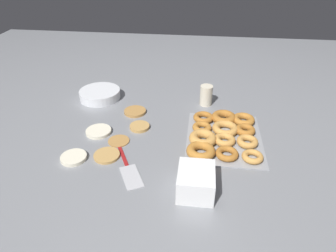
{
  "coord_description": "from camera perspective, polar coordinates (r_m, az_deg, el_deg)",
  "views": [
    {
      "loc": [
        -1.06,
        -0.24,
        0.72
      ],
      "look_at": [
        -0.0,
        -0.11,
        0.04
      ],
      "focal_mm": 32.0,
      "sensor_mm": 36.0,
      "label": 1
    }
  ],
  "objects": [
    {
      "name": "container_stack",
      "position": [
        0.99,
        5.33,
        -10.48
      ],
      "size": [
        0.14,
        0.12,
        0.09
      ],
      "color": "white",
      "rests_on": "ground_plane"
    },
    {
      "name": "donut_tray",
      "position": [
        1.27,
        10.25,
        -1.52
      ],
      "size": [
        0.38,
        0.31,
        0.04
      ],
      "color": "#93969B",
      "rests_on": "ground_plane"
    },
    {
      "name": "pancake_1",
      "position": [
        1.44,
        -6.31,
        2.77
      ],
      "size": [
        0.1,
        0.1,
        0.01
      ],
      "primitive_type": "cylinder",
      "color": "#B27F42",
      "rests_on": "ground_plane"
    },
    {
      "name": "batter_bowl",
      "position": [
        1.6,
        -12.83,
        5.92
      ],
      "size": [
        0.21,
        0.21,
        0.05
      ],
      "color": "white",
      "rests_on": "ground_plane"
    },
    {
      "name": "paper_cup",
      "position": [
        1.5,
        7.28,
        5.82
      ],
      "size": [
        0.06,
        0.06,
        0.1
      ],
      "color": "beige",
      "rests_on": "ground_plane"
    },
    {
      "name": "pancake_4",
      "position": [
        1.18,
        -11.59,
        -5.5
      ],
      "size": [
        0.1,
        0.1,
        0.01
      ],
      "primitive_type": "cylinder",
      "color": "tan",
      "rests_on": "ground_plane"
    },
    {
      "name": "spatula",
      "position": [
        1.09,
        -7.4,
        -8.52
      ],
      "size": [
        0.26,
        0.16,
        0.01
      ],
      "rotation": [
        0.0,
        0.0,
        3.62
      ],
      "color": "maroon",
      "rests_on": "ground_plane"
    },
    {
      "name": "pancake_2",
      "position": [
        1.19,
        -17.53,
        -5.74
      ],
      "size": [
        0.1,
        0.1,
        0.01
      ],
      "primitive_type": "cylinder",
      "color": "silver",
      "rests_on": "ground_plane"
    },
    {
      "name": "pancake_5",
      "position": [
        1.25,
        -9.37,
        -2.73
      ],
      "size": [
        0.09,
        0.09,
        0.01
      ],
      "primitive_type": "cylinder",
      "color": "#B27F42",
      "rests_on": "ground_plane"
    },
    {
      "name": "ground_plane",
      "position": [
        1.3,
        -4.89,
        -1.09
      ],
      "size": [
        3.0,
        3.0,
        0.0
      ],
      "primitive_type": "plane",
      "color": "gray"
    },
    {
      "name": "pancake_0",
      "position": [
        1.32,
        -5.43,
        -0.12
      ],
      "size": [
        0.09,
        0.09,
        0.01
      ],
      "primitive_type": "cylinder",
      "color": "tan",
      "rests_on": "ground_plane"
    },
    {
      "name": "pancake_3",
      "position": [
        1.32,
        -13.07,
        -1.0
      ],
      "size": [
        0.11,
        0.11,
        0.01
      ],
      "primitive_type": "cylinder",
      "color": "silver",
      "rests_on": "ground_plane"
    }
  ]
}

